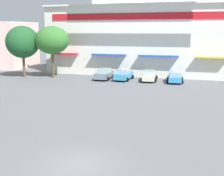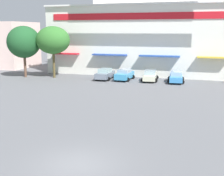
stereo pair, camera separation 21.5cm
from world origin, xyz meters
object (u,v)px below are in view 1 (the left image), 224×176
at_px(plaza_tree_2, 52,40).
at_px(parked_car_1, 124,75).
at_px(plaza_tree_0, 23,42).
at_px(parked_car_0, 104,74).
at_px(parked_car_3, 175,77).
at_px(parked_car_2, 149,76).

height_order(plaza_tree_2, parked_car_1, plaza_tree_2).
distance_m(plaza_tree_0, plaza_tree_2, 4.49).
height_order(parked_car_0, parked_car_1, parked_car_0).
relative_size(plaza_tree_0, parked_car_0, 1.79).
bearing_deg(plaza_tree_2, parked_car_1, 5.03).
distance_m(plaza_tree_0, parked_car_3, 22.69).
relative_size(parked_car_1, parked_car_3, 0.92).
relative_size(plaza_tree_2, parked_car_1, 1.79).
bearing_deg(parked_car_2, plaza_tree_0, -173.62).
xyz_separation_m(parked_car_0, parked_car_3, (9.97, 0.51, -0.04)).
relative_size(parked_car_0, parked_car_3, 0.93).
bearing_deg(plaza_tree_2, parked_car_3, 3.91).
relative_size(parked_car_0, parked_car_1, 1.00).
bearing_deg(plaza_tree_0, parked_car_2, 6.38).
height_order(plaza_tree_0, parked_car_2, plaza_tree_0).
bearing_deg(parked_car_0, plaza_tree_0, -173.09).
bearing_deg(parked_car_0, plaza_tree_2, -174.81).
distance_m(parked_car_0, parked_car_2, 6.45).
xyz_separation_m(plaza_tree_2, parked_car_2, (14.18, 1.31, -4.78)).
xyz_separation_m(plaza_tree_0, plaza_tree_2, (4.42, 0.77, 0.29)).
bearing_deg(plaza_tree_0, parked_car_1, 6.47).
bearing_deg(parked_car_1, parked_car_2, 6.02).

